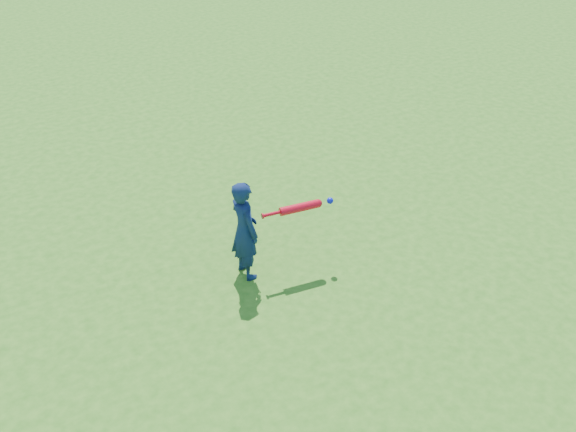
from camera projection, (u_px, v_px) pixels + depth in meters
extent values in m
plane|color=#306D1A|center=(327.00, 276.00, 7.08)|extent=(80.00, 80.00, 0.00)
imported|color=#0F1F4A|center=(245.00, 230.00, 6.80)|extent=(0.30, 0.44, 1.16)
cylinder|color=red|center=(263.00, 216.00, 6.73)|extent=(0.02, 0.06, 0.06)
cylinder|color=red|center=(272.00, 214.00, 6.76)|extent=(0.21, 0.06, 0.04)
cylinder|color=red|center=(299.00, 208.00, 6.87)|extent=(0.45, 0.14, 0.09)
sphere|color=red|center=(318.00, 203.00, 6.94)|extent=(0.09, 0.09, 0.09)
sphere|color=#0C16D4|center=(330.00, 201.00, 6.98)|extent=(0.07, 0.07, 0.07)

